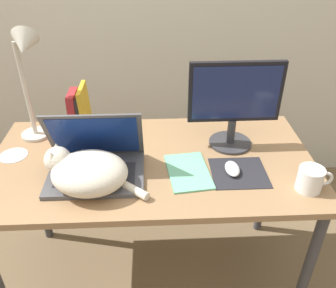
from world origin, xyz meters
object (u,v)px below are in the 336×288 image
(cat, at_px, (87,171))
(notepad, at_px, (188,171))
(computer_mouse, at_px, (232,169))
(desk_lamp, at_px, (26,66))
(mug, at_px, (311,179))
(cd_disc, at_px, (14,155))
(book_row, at_px, (79,112))
(external_monitor, at_px, (235,102))
(laptop, at_px, (96,162))

(cat, relative_size, notepad, 1.49)
(computer_mouse, relative_size, desk_lamp, 0.20)
(mug, distance_m, cd_disc, 1.22)
(book_row, bearing_deg, computer_mouse, -27.96)
(notepad, bearing_deg, cat, -169.75)
(book_row, height_order, notepad, book_row)
(external_monitor, xyz_separation_m, mug, (0.24, -0.33, -0.16))
(desk_lamp, bearing_deg, notepad, -23.89)
(cat, distance_m, mug, 0.84)
(laptop, bearing_deg, external_monitor, 17.86)
(book_row, bearing_deg, external_monitor, -11.31)
(book_row, xyz_separation_m, mug, (0.92, -0.46, -0.06))
(cd_disc, bearing_deg, mug, -13.20)
(desk_lamp, relative_size, mug, 3.80)
(mug, bearing_deg, cat, 176.27)
(mug, relative_size, cd_disc, 1.13)
(computer_mouse, bearing_deg, mug, -23.64)
(external_monitor, height_order, book_row, external_monitor)
(notepad, bearing_deg, desk_lamp, 156.11)
(cat, relative_size, desk_lamp, 0.77)
(laptop, height_order, notepad, laptop)
(desk_lamp, xyz_separation_m, mug, (1.10, -0.41, -0.30))
(external_monitor, xyz_separation_m, desk_lamp, (-0.86, 0.09, 0.14))
(laptop, height_order, cd_disc, laptop)
(external_monitor, height_order, desk_lamp, desk_lamp)
(laptop, relative_size, mug, 2.78)
(cat, height_order, external_monitor, external_monitor)
(cat, relative_size, cd_disc, 3.31)
(notepad, bearing_deg, computer_mouse, -2.31)
(notepad, relative_size, mug, 1.96)
(notepad, bearing_deg, book_row, 144.52)
(external_monitor, xyz_separation_m, notepad, (-0.21, -0.20, -0.21))
(laptop, distance_m, cd_disc, 0.40)
(laptop, bearing_deg, cat, -103.87)
(cat, xyz_separation_m, external_monitor, (0.60, 0.27, 0.14))
(cd_disc, bearing_deg, laptop, -20.07)
(computer_mouse, relative_size, notepad, 0.38)
(computer_mouse, xyz_separation_m, cd_disc, (-0.92, 0.16, -0.02))
(desk_lamp, distance_m, notepad, 0.80)
(cat, bearing_deg, cd_disc, 147.68)
(external_monitor, distance_m, book_row, 0.71)
(laptop, xyz_separation_m, book_row, (-0.11, 0.32, 0.06))
(mug, height_order, cd_disc, mug)
(laptop, bearing_deg, cd_disc, 159.93)
(cat, bearing_deg, laptop, 76.13)
(laptop, relative_size, notepad, 1.41)
(cat, distance_m, desk_lamp, 0.53)
(cat, xyz_separation_m, computer_mouse, (0.57, 0.06, -0.05))
(laptop, bearing_deg, mug, -9.87)
(cd_disc, bearing_deg, notepad, -11.71)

